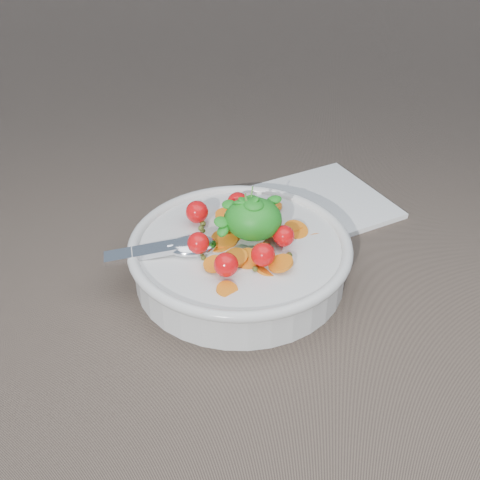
# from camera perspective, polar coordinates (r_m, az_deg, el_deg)

# --- Properties ---
(ground) EXTENTS (6.00, 6.00, 0.00)m
(ground) POSITION_cam_1_polar(r_m,az_deg,el_deg) (0.66, -0.20, -3.53)
(ground) COLOR #705E50
(ground) RESTS_ON ground
(bowl) EXTENTS (0.25, 0.24, 0.10)m
(bowl) POSITION_cam_1_polar(r_m,az_deg,el_deg) (0.64, 0.01, -1.52)
(bowl) COLOR silver
(bowl) RESTS_ON ground
(napkin) EXTENTS (0.23, 0.23, 0.01)m
(napkin) POSITION_cam_1_polar(r_m,az_deg,el_deg) (0.78, 7.13, 3.33)
(napkin) COLOR white
(napkin) RESTS_ON ground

